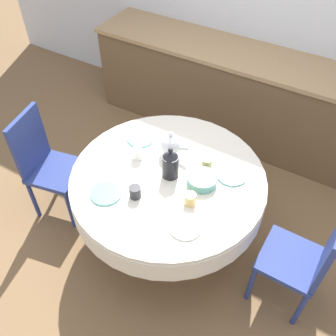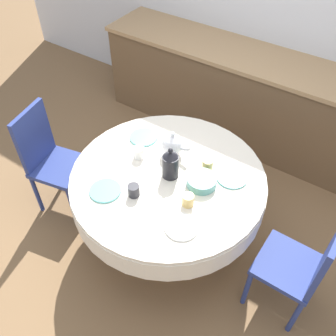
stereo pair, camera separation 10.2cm
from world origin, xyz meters
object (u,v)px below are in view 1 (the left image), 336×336
Objects in this scene: chair_right at (46,162)px; teapot at (171,144)px; coffee_carafe at (170,164)px; chair_left at (306,258)px.

teapot is at bearing 102.75° from chair_right.
teapot is at bearing 119.13° from coffee_carafe.
teapot is (0.94, 0.43, 0.29)m from chair_right.
teapot is at bearing 79.75° from chair_left.
chair_right is 1.11m from coffee_carafe.
chair_left is at bearing -11.18° from teapot.
coffee_carafe is at bearing -60.87° from teapot.
coffee_carafe reaches higher than chair_right.
chair_right is 1.07m from teapot.
chair_left is 1.00× the size of chair_right.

